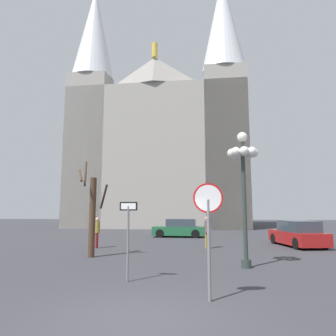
{
  "coord_description": "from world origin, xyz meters",
  "views": [
    {
      "loc": [
        1.26,
        -6.3,
        2.17
      ],
      "look_at": [
        -1.11,
        17.15,
        5.34
      ],
      "focal_mm": 32.9,
      "sensor_mm": 36.0,
      "label": 1
    }
  ],
  "objects_px": {
    "one_way_arrow_sign": "(128,231)",
    "parked_car_far_green": "(179,228)",
    "bare_tree": "(92,212)",
    "stop_sign": "(208,218)",
    "pedestrian_walking": "(97,229)",
    "street_lamp": "(243,168)",
    "cathedral": "(160,146)",
    "pedestrian_standing": "(207,229)",
    "parked_car_near_red": "(298,234)"
  },
  "relations": [
    {
      "from": "one_way_arrow_sign",
      "to": "parked_car_far_green",
      "type": "xyz_separation_m",
      "value": [
        0.6,
        15.3,
        -0.84
      ]
    },
    {
      "from": "one_way_arrow_sign",
      "to": "bare_tree",
      "type": "xyz_separation_m",
      "value": [
        -2.77,
        4.53,
        0.52
      ]
    },
    {
      "from": "stop_sign",
      "to": "pedestrian_walking",
      "type": "xyz_separation_m",
      "value": [
        -6.01,
        9.54,
        -0.92
      ]
    },
    {
      "from": "one_way_arrow_sign",
      "to": "street_lamp",
      "type": "relative_size",
      "value": 0.46
    },
    {
      "from": "stop_sign",
      "to": "pedestrian_walking",
      "type": "height_order",
      "value": "stop_sign"
    },
    {
      "from": "one_way_arrow_sign",
      "to": "street_lamp",
      "type": "bearing_deg",
      "value": 33.73
    },
    {
      "from": "cathedral",
      "to": "pedestrian_walking",
      "type": "height_order",
      "value": "cathedral"
    },
    {
      "from": "parked_car_far_green",
      "to": "pedestrian_standing",
      "type": "relative_size",
      "value": 2.32
    },
    {
      "from": "parked_car_near_red",
      "to": "parked_car_far_green",
      "type": "bearing_deg",
      "value": 142.97
    },
    {
      "from": "cathedral",
      "to": "parked_car_far_green",
      "type": "height_order",
      "value": "cathedral"
    },
    {
      "from": "stop_sign",
      "to": "pedestrian_walking",
      "type": "bearing_deg",
      "value": 122.22
    },
    {
      "from": "one_way_arrow_sign",
      "to": "street_lamp",
      "type": "xyz_separation_m",
      "value": [
        3.92,
        2.62,
        2.25
      ]
    },
    {
      "from": "stop_sign",
      "to": "pedestrian_standing",
      "type": "relative_size",
      "value": 1.59
    },
    {
      "from": "cathedral",
      "to": "pedestrian_walking",
      "type": "relative_size",
      "value": 18.8
    },
    {
      "from": "bare_tree",
      "to": "pedestrian_walking",
      "type": "relative_size",
      "value": 2.61
    },
    {
      "from": "bare_tree",
      "to": "pedestrian_standing",
      "type": "bearing_deg",
      "value": 34.43
    },
    {
      "from": "stop_sign",
      "to": "parked_car_far_green",
      "type": "relative_size",
      "value": 0.69
    },
    {
      "from": "pedestrian_walking",
      "to": "pedestrian_standing",
      "type": "xyz_separation_m",
      "value": [
        6.22,
        0.47,
        0.04
      ]
    },
    {
      "from": "stop_sign",
      "to": "parked_car_far_green",
      "type": "xyz_separation_m",
      "value": [
        -1.81,
        17.08,
        -1.3
      ]
    },
    {
      "from": "pedestrian_walking",
      "to": "street_lamp",
      "type": "bearing_deg",
      "value": -34.43
    },
    {
      "from": "stop_sign",
      "to": "street_lamp",
      "type": "distance_m",
      "value": 4.97
    },
    {
      "from": "street_lamp",
      "to": "pedestrian_walking",
      "type": "bearing_deg",
      "value": 145.57
    },
    {
      "from": "pedestrian_walking",
      "to": "pedestrian_standing",
      "type": "distance_m",
      "value": 6.24
    },
    {
      "from": "stop_sign",
      "to": "one_way_arrow_sign",
      "type": "height_order",
      "value": "stop_sign"
    },
    {
      "from": "bare_tree",
      "to": "parked_car_near_red",
      "type": "bearing_deg",
      "value": 25.89
    },
    {
      "from": "street_lamp",
      "to": "pedestrian_walking",
      "type": "height_order",
      "value": "street_lamp"
    },
    {
      "from": "bare_tree",
      "to": "parked_car_far_green",
      "type": "bearing_deg",
      "value": 72.61
    },
    {
      "from": "one_way_arrow_sign",
      "to": "parked_car_far_green",
      "type": "distance_m",
      "value": 15.34
    },
    {
      "from": "one_way_arrow_sign",
      "to": "bare_tree",
      "type": "height_order",
      "value": "bare_tree"
    },
    {
      "from": "bare_tree",
      "to": "street_lamp",
      "type": "bearing_deg",
      "value": -15.97
    },
    {
      "from": "street_lamp",
      "to": "cathedral",
      "type": "bearing_deg",
      "value": 103.8
    },
    {
      "from": "parked_car_far_green",
      "to": "pedestrian_walking",
      "type": "bearing_deg",
      "value": -119.09
    },
    {
      "from": "pedestrian_standing",
      "to": "one_way_arrow_sign",
      "type": "bearing_deg",
      "value": -107.68
    },
    {
      "from": "cathedral",
      "to": "one_way_arrow_sign",
      "type": "bearing_deg",
      "value": -84.65
    },
    {
      "from": "stop_sign",
      "to": "pedestrian_walking",
      "type": "distance_m",
      "value": 11.31
    },
    {
      "from": "street_lamp",
      "to": "bare_tree",
      "type": "distance_m",
      "value": 7.17
    },
    {
      "from": "stop_sign",
      "to": "bare_tree",
      "type": "distance_m",
      "value": 8.16
    },
    {
      "from": "stop_sign",
      "to": "one_way_arrow_sign",
      "type": "bearing_deg",
      "value": 143.74
    },
    {
      "from": "one_way_arrow_sign",
      "to": "parked_car_far_green",
      "type": "height_order",
      "value": "one_way_arrow_sign"
    },
    {
      "from": "pedestrian_walking",
      "to": "pedestrian_standing",
      "type": "relative_size",
      "value": 0.97
    },
    {
      "from": "bare_tree",
      "to": "pedestrian_walking",
      "type": "distance_m",
      "value": 3.48
    },
    {
      "from": "parked_car_near_red",
      "to": "pedestrian_standing",
      "type": "relative_size",
      "value": 2.51
    },
    {
      "from": "cathedral",
      "to": "parked_car_far_green",
      "type": "xyz_separation_m",
      "value": [
        3.41,
        -14.68,
        -9.76
      ]
    },
    {
      "from": "stop_sign",
      "to": "pedestrian_standing",
      "type": "bearing_deg",
      "value": 88.81
    },
    {
      "from": "parked_car_far_green",
      "to": "cathedral",
      "type": "bearing_deg",
      "value": 103.07
    },
    {
      "from": "pedestrian_standing",
      "to": "pedestrian_walking",
      "type": "bearing_deg",
      "value": -175.71
    },
    {
      "from": "stop_sign",
      "to": "one_way_arrow_sign",
      "type": "distance_m",
      "value": 3.03
    },
    {
      "from": "stop_sign",
      "to": "parked_car_near_red",
      "type": "relative_size",
      "value": 0.64
    },
    {
      "from": "bare_tree",
      "to": "parked_car_far_green",
      "type": "height_order",
      "value": "bare_tree"
    },
    {
      "from": "street_lamp",
      "to": "pedestrian_walking",
      "type": "xyz_separation_m",
      "value": [
        -7.51,
        5.15,
        -2.72
      ]
    }
  ]
}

